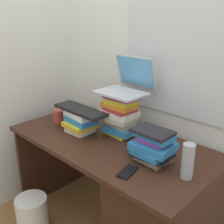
{
  "coord_description": "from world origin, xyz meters",
  "views": [
    {
      "loc": [
        1.17,
        -1.19,
        1.54
      ],
      "look_at": [
        -0.03,
        0.05,
        0.91
      ],
      "focal_mm": 44.6,
      "sensor_mm": 36.0,
      "label": 1
    }
  ],
  "objects_px": {
    "book_stack_side": "(153,146)",
    "wastebasket": "(32,215)",
    "cell_phone": "(128,172)",
    "computer_mouse": "(140,147)",
    "book_stack_tall": "(121,115)",
    "water_bottle": "(188,161)",
    "mug": "(59,116)",
    "desk": "(148,208)",
    "keyboard": "(80,110)",
    "book_stack_keyboard_riser": "(81,121)",
    "laptop": "(127,84)"
  },
  "relations": [
    {
      "from": "book_stack_side",
      "to": "wastebasket",
      "type": "xyz_separation_m",
      "value": [
        -0.75,
        -0.39,
        -0.68
      ]
    },
    {
      "from": "book_stack_side",
      "to": "cell_phone",
      "type": "bearing_deg",
      "value": -96.84
    },
    {
      "from": "computer_mouse",
      "to": "cell_phone",
      "type": "distance_m",
      "value": 0.27
    },
    {
      "from": "book_stack_tall",
      "to": "water_bottle",
      "type": "xyz_separation_m",
      "value": [
        0.6,
        -0.16,
        -0.05
      ]
    },
    {
      "from": "mug",
      "to": "cell_phone",
      "type": "height_order",
      "value": "mug"
    },
    {
      "from": "cell_phone",
      "to": "wastebasket",
      "type": "height_order",
      "value": "cell_phone"
    },
    {
      "from": "mug",
      "to": "wastebasket",
      "type": "height_order",
      "value": "mug"
    },
    {
      "from": "desk",
      "to": "keyboard",
      "type": "distance_m",
      "value": 0.77
    },
    {
      "from": "mug",
      "to": "cell_phone",
      "type": "xyz_separation_m",
      "value": [
        0.84,
        -0.17,
        -0.04
      ]
    },
    {
      "from": "book_stack_keyboard_riser",
      "to": "mug",
      "type": "height_order",
      "value": "book_stack_keyboard_riser"
    },
    {
      "from": "mug",
      "to": "desk",
      "type": "bearing_deg",
      "value": 0.76
    },
    {
      "from": "desk",
      "to": "wastebasket",
      "type": "xyz_separation_m",
      "value": [
        -0.74,
        -0.39,
        -0.26
      ]
    },
    {
      "from": "computer_mouse",
      "to": "wastebasket",
      "type": "bearing_deg",
      "value": -144.17
    },
    {
      "from": "book_stack_tall",
      "to": "water_bottle",
      "type": "distance_m",
      "value": 0.62
    },
    {
      "from": "book_stack_tall",
      "to": "wastebasket",
      "type": "relative_size",
      "value": 1.03
    },
    {
      "from": "computer_mouse",
      "to": "book_stack_tall",
      "type": "bearing_deg",
      "value": 160.07
    },
    {
      "from": "laptop",
      "to": "water_bottle",
      "type": "distance_m",
      "value": 0.69
    },
    {
      "from": "book_stack_keyboard_riser",
      "to": "laptop",
      "type": "bearing_deg",
      "value": 44.28
    },
    {
      "from": "desk",
      "to": "keyboard",
      "type": "height_order",
      "value": "keyboard"
    },
    {
      "from": "desk",
      "to": "keyboard",
      "type": "bearing_deg",
      "value": -178.4
    },
    {
      "from": "keyboard",
      "to": "water_bottle",
      "type": "bearing_deg",
      "value": 1.29
    },
    {
      "from": "computer_mouse",
      "to": "cell_phone",
      "type": "xyz_separation_m",
      "value": [
        0.11,
        -0.24,
        -0.01
      ]
    },
    {
      "from": "computer_mouse",
      "to": "mug",
      "type": "xyz_separation_m",
      "value": [
        -0.73,
        -0.07,
        0.03
      ]
    },
    {
      "from": "cell_phone",
      "to": "book_stack_tall",
      "type": "bearing_deg",
      "value": 123.5
    },
    {
      "from": "wastebasket",
      "to": "laptop",
      "type": "bearing_deg",
      "value": 57.98
    },
    {
      "from": "laptop",
      "to": "computer_mouse",
      "type": "relative_size",
      "value": 3.05
    },
    {
      "from": "book_stack_keyboard_riser",
      "to": "computer_mouse",
      "type": "relative_size",
      "value": 2.43
    },
    {
      "from": "book_stack_side",
      "to": "laptop",
      "type": "relative_size",
      "value": 0.76
    },
    {
      "from": "desk",
      "to": "computer_mouse",
      "type": "bearing_deg",
      "value": 155.56
    },
    {
      "from": "keyboard",
      "to": "computer_mouse",
      "type": "height_order",
      "value": "keyboard"
    },
    {
      "from": "wastebasket",
      "to": "cell_phone",
      "type": "bearing_deg",
      "value": 15.38
    },
    {
      "from": "book_stack_tall",
      "to": "book_stack_keyboard_riser",
      "type": "distance_m",
      "value": 0.29
    },
    {
      "from": "desk",
      "to": "computer_mouse",
      "type": "height_order",
      "value": "computer_mouse"
    },
    {
      "from": "book_stack_side",
      "to": "wastebasket",
      "type": "height_order",
      "value": "book_stack_side"
    },
    {
      "from": "book_stack_keyboard_riser",
      "to": "water_bottle",
      "type": "height_order",
      "value": "water_bottle"
    },
    {
      "from": "computer_mouse",
      "to": "mug",
      "type": "distance_m",
      "value": 0.74
    },
    {
      "from": "book_stack_side",
      "to": "wastebasket",
      "type": "distance_m",
      "value": 1.09
    },
    {
      "from": "book_stack_keyboard_riser",
      "to": "book_stack_side",
      "type": "xyz_separation_m",
      "value": [
        0.61,
        0.02,
        0.02
      ]
    },
    {
      "from": "mug",
      "to": "book_stack_tall",
      "type": "bearing_deg",
      "value": 17.7
    },
    {
      "from": "laptop",
      "to": "wastebasket",
      "type": "relative_size",
      "value": 1.12
    },
    {
      "from": "laptop",
      "to": "water_bottle",
      "type": "height_order",
      "value": "laptop"
    },
    {
      "from": "mug",
      "to": "laptop",
      "type": "bearing_deg",
      "value": 24.18
    },
    {
      "from": "book_stack_side",
      "to": "book_stack_keyboard_riser",
      "type": "bearing_deg",
      "value": -178.28
    },
    {
      "from": "desk",
      "to": "computer_mouse",
      "type": "distance_m",
      "value": 0.38
    },
    {
      "from": "book_stack_keyboard_riser",
      "to": "wastebasket",
      "type": "xyz_separation_m",
      "value": [
        -0.14,
        -0.37,
        -0.67
      ]
    },
    {
      "from": "book_stack_tall",
      "to": "book_stack_side",
      "type": "relative_size",
      "value": 1.22
    },
    {
      "from": "laptop",
      "to": "cell_phone",
      "type": "distance_m",
      "value": 0.63
    },
    {
      "from": "book_stack_tall",
      "to": "cell_phone",
      "type": "bearing_deg",
      "value": -43.03
    },
    {
      "from": "wastebasket",
      "to": "keyboard",
      "type": "bearing_deg",
      "value": 68.57
    },
    {
      "from": "keyboard",
      "to": "computer_mouse",
      "type": "relative_size",
      "value": 4.04
    }
  ]
}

